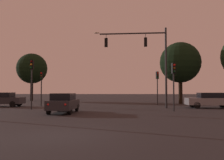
% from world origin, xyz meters
% --- Properties ---
extents(ground_plane, '(168.00, 168.00, 0.00)m').
position_xyz_m(ground_plane, '(0.00, 24.50, 0.00)').
color(ground_plane, '#262326').
rests_on(ground_plane, ground).
extents(traffic_signal_mast_arm, '(7.26, 0.57, 7.94)m').
position_xyz_m(traffic_signal_mast_arm, '(4.50, 14.79, 5.49)').
color(traffic_signal_mast_arm, '#232326').
rests_on(traffic_signal_mast_arm, ground).
extents(traffic_light_corner_left, '(0.37, 0.39, 4.04)m').
position_xyz_m(traffic_light_corner_left, '(6.39, 20.48, 2.88)').
color(traffic_light_corner_left, '#232326').
rests_on(traffic_light_corner_left, ground).
extents(traffic_light_corner_right, '(0.36, 0.39, 4.06)m').
position_xyz_m(traffic_light_corner_right, '(6.54, 11.42, 2.89)').
color(traffic_light_corner_right, '#232326').
rests_on(traffic_light_corner_right, ground).
extents(traffic_light_median, '(0.35, 0.38, 3.82)m').
position_xyz_m(traffic_light_median, '(-6.88, 17.27, 2.72)').
color(traffic_light_median, '#232326').
rests_on(traffic_light_median, ground).
extents(traffic_light_far_side, '(0.32, 0.36, 4.55)m').
position_xyz_m(traffic_light_far_side, '(-6.08, 12.38, 3.22)').
color(traffic_light_far_side, '#232326').
rests_on(traffic_light_far_side, ground).
extents(car_nearside_lane, '(1.78, 4.18, 1.52)m').
position_xyz_m(car_nearside_lane, '(-2.32, 9.31, 0.79)').
color(car_nearside_lane, '#232328').
rests_on(car_nearside_lane, ground).
extents(car_crossing_left, '(4.31, 1.95, 1.52)m').
position_xyz_m(car_crossing_left, '(-10.67, 16.15, 0.80)').
color(car_crossing_left, '#232328').
rests_on(car_crossing_left, ground).
extents(car_crossing_right, '(4.62, 1.84, 1.52)m').
position_xyz_m(car_crossing_right, '(10.84, 15.18, 0.80)').
color(car_crossing_right, gray).
rests_on(car_crossing_right, ground).
extents(tree_left_far, '(5.26, 5.26, 8.00)m').
position_xyz_m(tree_left_far, '(9.61, 22.45, 5.35)').
color(tree_left_far, black).
rests_on(tree_left_far, ground).
extents(tree_center_horizon, '(5.07, 5.07, 7.97)m').
position_xyz_m(tree_center_horizon, '(-13.20, 30.66, 5.42)').
color(tree_center_horizon, black).
rests_on(tree_center_horizon, ground).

